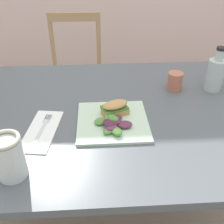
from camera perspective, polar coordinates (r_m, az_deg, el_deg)
name	(u,v)px	position (r m, az deg, el deg)	size (l,w,h in m)	color
ground_plane	(135,213)	(1.64, 4.82, -20.51)	(7.91, 7.91, 0.00)	#7A6B5B
dining_table	(117,134)	(1.15, 1.12, -4.72)	(1.26, 0.91, 0.74)	#51565B
chair_wooden_far	(76,76)	(2.01, -7.58, 7.52)	(0.41, 0.41, 0.87)	tan
plate_lunch	(113,121)	(1.00, 0.14, -1.99)	(0.26, 0.26, 0.01)	beige
sandwich_half_front	(115,108)	(1.02, 0.66, 0.89)	(0.11, 0.10, 0.06)	tan
salad_mixed_greens	(112,123)	(0.96, 0.09, -2.32)	(0.15, 0.15, 0.03)	#518438
napkin_folded	(42,130)	(1.00, -14.67, -3.81)	(0.10, 0.24, 0.00)	white
fork_on_napkin	(43,127)	(1.01, -14.39, -3.05)	(0.05, 0.19, 0.00)	silver
bottle_cold_brew	(215,76)	(1.27, 20.99, 7.23)	(0.07, 0.07, 0.20)	black
mason_jar_iced_tea	(9,159)	(0.82, -20.93, -9.27)	(0.09, 0.09, 0.14)	gold
cup_extra_side	(175,81)	(1.23, 13.18, 6.38)	(0.07, 0.07, 0.08)	#B2664C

